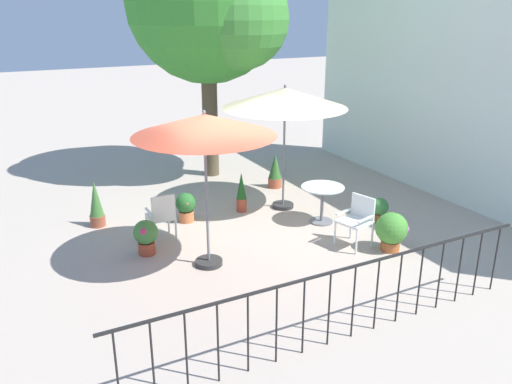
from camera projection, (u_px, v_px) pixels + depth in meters
ground_plane at (236, 246)px, 9.04m from camera, size 60.00×60.00×0.00m
villa_facade at (464, 101)px, 10.55m from camera, size 9.49×0.30×4.26m
terrace_railing at (342, 293)px, 6.25m from camera, size 0.03×5.82×1.01m
shade_tree at (209, 1)px, 11.51m from camera, size 3.80×3.62×5.87m
patio_umbrella_0 at (204, 127)px, 7.62m from camera, size 2.18×2.18×2.52m
patio_umbrella_1 at (285, 99)px, 10.02m from camera, size 2.46×2.46×2.54m
cafe_table_0 at (322, 197)px, 9.88m from camera, size 0.82×0.82×0.73m
patio_chair_0 at (358, 217)px, 8.91m from camera, size 0.61×0.59×0.88m
patio_chair_1 at (162, 214)px, 9.05m from camera, size 0.46×0.44×0.90m
potted_plant_0 at (146, 235)px, 8.64m from camera, size 0.42×0.42×0.60m
potted_plant_1 at (392, 230)px, 8.76m from camera, size 0.55×0.55×0.68m
potted_plant_2 at (241, 192)px, 10.46m from camera, size 0.21×0.21×0.82m
potted_plant_3 at (186, 206)px, 9.98m from camera, size 0.39×0.39×0.58m
potted_plant_4 at (96, 205)px, 9.73m from camera, size 0.29×0.29×0.91m
potted_plant_5 at (380, 209)px, 9.99m from camera, size 0.34×0.34×0.48m
potted_plant_6 at (275, 171)px, 11.87m from camera, size 0.32×0.32×0.80m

